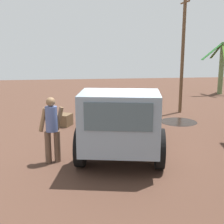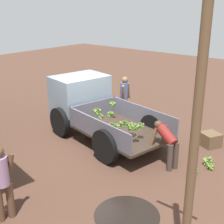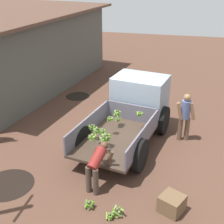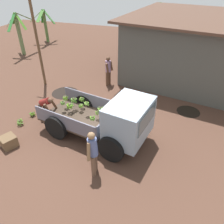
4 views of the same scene
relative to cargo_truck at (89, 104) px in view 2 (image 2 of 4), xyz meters
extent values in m
plane|color=#503428|center=(-0.39, 0.51, -1.01)|extent=(36.00, 36.00, 0.00)
cylinder|color=black|center=(-3.80, 2.84, -1.01)|extent=(1.43, 1.43, 0.01)
cube|color=#3B2C22|center=(-1.66, 0.32, -0.47)|extent=(3.20, 2.39, 0.08)
cube|color=slate|center=(-1.49, 1.21, -0.14)|extent=(2.85, 0.59, 0.59)
cube|color=slate|center=(-1.83, -0.58, -0.14)|extent=(2.85, 0.59, 0.59)
cube|color=slate|center=(-0.26, 0.05, -0.14)|extent=(0.40, 1.86, 0.59)
cube|color=#889BAD|center=(0.53, -0.10, 0.19)|extent=(1.64, 2.06, 1.41)
cube|color=#4C606B|center=(1.18, -0.23, 0.48)|extent=(0.31, 1.45, 0.62)
cylinder|color=black|center=(0.52, 0.89, -0.51)|extent=(1.02, 0.40, 1.00)
cylinder|color=black|center=(0.15, -1.02, -0.51)|extent=(1.02, 0.40, 1.00)
cylinder|color=black|center=(-1.90, 1.35, -0.51)|extent=(1.02, 0.40, 1.00)
cylinder|color=black|center=(-2.27, -0.56, -0.51)|extent=(1.02, 0.40, 1.00)
sphere|color=brown|center=(-1.78, 0.69, -0.09)|extent=(0.07, 0.07, 0.07)
cylinder|color=#4E762B|center=(-1.83, 0.73, -0.14)|extent=(0.12, 0.17, 0.12)
cylinder|color=#5B8B2C|center=(-1.81, 0.67, -0.17)|extent=(0.10, 0.14, 0.16)
cylinder|color=#5D9B2E|center=(-1.80, 0.65, -0.16)|extent=(0.15, 0.10, 0.15)
cylinder|color=olive|center=(-1.76, 0.64, -0.16)|extent=(0.16, 0.10, 0.14)
cylinder|color=#649D2B|center=(-1.72, 0.66, -0.14)|extent=(0.12, 0.17, 0.12)
cylinder|color=#4D7720|center=(-1.73, 0.70, -0.17)|extent=(0.07, 0.14, 0.16)
cylinder|color=#7EAC43|center=(-1.76, 0.74, -0.16)|extent=(0.16, 0.10, 0.15)
cylinder|color=#6D9C43|center=(-1.79, 0.76, -0.14)|extent=(0.17, 0.09, 0.12)
sphere|color=brown|center=(-0.80, -0.30, 0.15)|extent=(0.07, 0.07, 0.07)
cylinder|color=olive|center=(-0.76, -0.34, 0.10)|extent=(0.14, 0.15, 0.12)
cylinder|color=#4C8124|center=(-0.75, -0.29, 0.10)|extent=(0.07, 0.16, 0.13)
cylinder|color=#528020|center=(-0.78, -0.25, 0.09)|extent=(0.15, 0.12, 0.14)
cylinder|color=#5D971F|center=(-0.82, -0.23, 0.12)|extent=(0.17, 0.09, 0.10)
cylinder|color=#588E20|center=(-0.84, -0.28, 0.09)|extent=(0.10, 0.14, 0.15)
cylinder|color=#558C2E|center=(-0.86, -0.32, 0.11)|extent=(0.09, 0.17, 0.12)
cylinder|color=#547E28|center=(-0.84, -0.35, 0.11)|extent=(0.15, 0.13, 0.11)
cylinder|color=olive|center=(-0.80, -0.36, 0.10)|extent=(0.16, 0.07, 0.13)
sphere|color=brown|center=(-0.89, 0.40, -0.08)|extent=(0.07, 0.07, 0.07)
cylinder|color=olive|center=(-0.90, 0.35, -0.14)|extent=(0.14, 0.04, 0.13)
cylinder|color=#79AD3E|center=(-0.84, 0.37, -0.12)|extent=(0.10, 0.16, 0.10)
cylinder|color=#5B8038|center=(-0.85, 0.45, -0.12)|extent=(0.14, 0.14, 0.09)
cylinder|color=#76A742|center=(-0.90, 0.46, -0.13)|extent=(0.15, 0.06, 0.11)
cylinder|color=#50741E|center=(-0.94, 0.41, -0.14)|extent=(0.07, 0.14, 0.14)
cylinder|color=#5E9024|center=(-0.94, 0.37, -0.13)|extent=(0.11, 0.14, 0.12)
sphere|color=brown|center=(-2.17, 0.48, -0.03)|extent=(0.09, 0.09, 0.09)
cylinder|color=#5E9127|center=(-2.08, 0.45, -0.08)|extent=(0.11, 0.24, 0.13)
cylinder|color=#49821B|center=(-2.11, 0.51, -0.12)|extent=(0.13, 0.19, 0.21)
cylinder|color=olive|center=(-2.13, 0.56, -0.09)|extent=(0.23, 0.14, 0.15)
cylinder|color=#5D8B38|center=(-2.20, 0.57, -0.09)|extent=(0.23, 0.13, 0.15)
cylinder|color=#507820|center=(-2.24, 0.49, -0.12)|extent=(0.09, 0.21, 0.20)
cylinder|color=#55871B|center=(-2.25, 0.45, -0.11)|extent=(0.13, 0.22, 0.18)
cylinder|color=#81B043|center=(-2.20, 0.40, -0.10)|extent=(0.22, 0.12, 0.17)
cylinder|color=#588B1D|center=(-2.14, 0.40, -0.11)|extent=(0.22, 0.13, 0.18)
sphere|color=#4D4632|center=(-2.48, 0.47, 0.06)|extent=(0.08, 0.08, 0.08)
cylinder|color=#64A134|center=(-2.50, 0.42, -0.01)|extent=(0.16, 0.10, 0.15)
cylinder|color=#4B752A|center=(-2.45, 0.41, 0.00)|extent=(0.17, 0.10, 0.14)
cylinder|color=#537E31|center=(-2.42, 0.47, -0.01)|extent=(0.04, 0.15, 0.16)
cylinder|color=#5A7F34|center=(-2.45, 0.51, -0.02)|extent=(0.13, 0.11, 0.17)
cylinder|color=olive|center=(-2.52, 0.53, 0.01)|extent=(0.17, 0.14, 0.11)
cylinder|color=#76B048|center=(-2.54, 0.47, -0.01)|extent=(0.05, 0.16, 0.16)
sphere|color=brown|center=(-1.41, 0.54, 0.17)|extent=(0.08, 0.08, 0.08)
cylinder|color=#5A9D28|center=(-1.39, 0.59, 0.11)|extent=(0.15, 0.10, 0.15)
cylinder|color=#527A21|center=(-1.44, 0.58, 0.11)|extent=(0.13, 0.12, 0.16)
cylinder|color=#437517|center=(-1.48, 0.54, 0.13)|extent=(0.05, 0.17, 0.11)
cylinder|color=#779C46|center=(-1.45, 0.49, 0.14)|extent=(0.16, 0.13, 0.10)
cylinder|color=#76AF3E|center=(-1.38, 0.50, 0.11)|extent=(0.15, 0.12, 0.14)
cylinder|color=#56882E|center=(-1.36, 0.54, 0.12)|extent=(0.06, 0.16, 0.14)
sphere|color=#4E4632|center=(-1.84, 0.99, 0.05)|extent=(0.08, 0.08, 0.08)
cylinder|color=#4E762C|center=(-1.88, 1.05, 0.00)|extent=(0.17, 0.13, 0.13)
cylinder|color=#477B1E|center=(-1.92, 0.99, 0.01)|extent=(0.04, 0.18, 0.11)
cylinder|color=#497219|center=(-1.88, 0.94, -0.01)|extent=(0.16, 0.13, 0.14)
cylinder|color=#5A812E|center=(-1.82, 0.95, -0.02)|extent=(0.15, 0.10, 0.17)
cylinder|color=#4A891C|center=(-1.78, 0.99, -0.01)|extent=(0.04, 0.16, 0.15)
cylinder|color=#537A32|center=(-1.80, 1.04, -0.01)|extent=(0.15, 0.14, 0.15)
sphere|color=#453E2D|center=(-2.10, 0.75, 0.10)|extent=(0.08, 0.08, 0.08)
cylinder|color=#5C8A39|center=(-2.14, 0.82, 0.04)|extent=(0.20, 0.13, 0.15)
cylinder|color=olive|center=(-2.18, 0.78, 0.04)|extent=(0.12, 0.21, 0.15)
cylinder|color=#6EA03E|center=(-2.17, 0.71, 0.04)|extent=(0.13, 0.20, 0.14)
cylinder|color=#4D7525|center=(-2.14, 0.67, 0.04)|extent=(0.20, 0.13, 0.15)
cylinder|color=#517934|center=(-2.07, 0.69, 0.02)|extent=(0.18, 0.11, 0.19)
cylinder|color=#447A1D|center=(-2.04, 0.71, 0.03)|extent=(0.13, 0.19, 0.17)
cylinder|color=#537A2F|center=(-2.04, 0.77, 0.01)|extent=(0.10, 0.17, 0.19)
cylinder|color=#77A640|center=(-2.07, 0.83, 0.04)|extent=(0.21, 0.11, 0.14)
sphere|color=brown|center=(-2.52, 0.77, 0.12)|extent=(0.09, 0.09, 0.09)
cylinder|color=olive|center=(-2.58, 0.75, 0.04)|extent=(0.11, 0.19, 0.18)
cylinder|color=#78AC39|center=(-2.52, 0.72, 0.03)|extent=(0.16, 0.06, 0.19)
cylinder|color=#74AB29|center=(-2.47, 0.76, 0.03)|extent=(0.10, 0.18, 0.19)
cylinder|color=#547723|center=(-2.48, 0.84, 0.06)|extent=(0.20, 0.16, 0.14)
cylinder|color=olive|center=(-2.57, 0.82, 0.04)|extent=(0.17, 0.17, 0.17)
sphere|color=#423C2B|center=(-0.79, 0.44, 0.11)|extent=(0.09, 0.09, 0.09)
cylinder|color=#5C8424|center=(-0.74, 0.47, 0.02)|extent=(0.13, 0.18, 0.21)
cylinder|color=olive|center=(-0.79, 0.52, 0.04)|extent=(0.21, 0.06, 0.17)
cylinder|color=#5D942A|center=(-0.85, 0.46, 0.02)|extent=(0.10, 0.18, 0.21)
cylinder|color=#77A444|center=(-0.82, 0.38, 0.02)|extent=(0.19, 0.14, 0.20)
cylinder|color=#639F27|center=(-0.74, 0.40, 0.02)|extent=(0.15, 0.16, 0.21)
cylinder|color=brown|center=(-5.42, 3.44, 1.53)|extent=(0.14, 0.14, 5.08)
cylinder|color=brown|center=(-0.15, -1.85, -0.60)|extent=(0.19, 0.19, 0.82)
cylinder|color=brown|center=(-0.20, -1.62, -0.60)|extent=(0.19, 0.19, 0.82)
cylinder|color=#55669D|center=(-0.19, -1.74, 0.14)|extent=(0.39, 0.36, 0.66)
sphere|color=#8C6746|center=(-0.21, -1.74, 0.57)|extent=(0.23, 0.23, 0.23)
cylinder|color=#8C6746|center=(-0.23, -1.96, 0.11)|extent=(0.15, 0.26, 0.62)
cylinder|color=#8C6746|center=(-0.32, -1.55, 0.11)|extent=(0.15, 0.27, 0.62)
cylinder|color=#473830|center=(-3.54, 0.59, -0.62)|extent=(0.19, 0.19, 0.77)
cylinder|color=#473830|center=(-3.60, 0.38, -0.62)|extent=(0.19, 0.19, 0.77)
cylinder|color=maroon|center=(-3.31, 0.42, -0.09)|extent=(0.72, 0.45, 0.54)
sphere|color=brown|center=(-2.97, 0.32, 0.11)|extent=(0.22, 0.22, 0.22)
cylinder|color=brown|center=(-2.94, 0.51, -0.23)|extent=(0.18, 0.33, 0.57)
cylinder|color=brown|center=(-3.07, 0.15, -0.24)|extent=(0.17, 0.29, 0.57)
cylinder|color=brown|center=(-1.91, 4.42, -0.60)|extent=(0.19, 0.19, 0.81)
cylinder|color=#9E7A9F|center=(-1.89, 4.54, 0.12)|extent=(0.36, 0.36, 0.64)
cylinder|color=brown|center=(-1.86, 4.32, 0.10)|extent=(0.16, 0.27, 0.61)
sphere|color=brown|center=(-4.38, -0.17, -0.86)|extent=(0.07, 0.07, 0.07)
cylinder|color=#75AD2C|center=(-4.42, -0.15, -0.93)|extent=(0.10, 0.14, 0.15)
cylinder|color=olive|center=(-4.43, -0.19, -0.93)|extent=(0.08, 0.14, 0.15)
cylinder|color=#4E7421|center=(-4.41, -0.22, -0.92)|extent=(0.15, 0.10, 0.13)
cylinder|color=#59782C|center=(-4.38, -0.23, -0.91)|extent=(0.16, 0.05, 0.12)
cylinder|color=#62A52E|center=(-4.33, -0.21, -0.91)|extent=(0.13, 0.15, 0.11)
cylinder|color=#567531|center=(-4.33, -0.16, -0.91)|extent=(0.07, 0.16, 0.12)
cylinder|color=#48791F|center=(-4.37, -0.14, -0.93)|extent=(0.13, 0.10, 0.15)
cylinder|color=#73A13D|center=(-4.40, -0.12, -0.91)|extent=(0.16, 0.07, 0.12)
sphere|color=brown|center=(-4.24, -0.34, -0.80)|extent=(0.09, 0.09, 0.09)
cylinder|color=#76AB4A|center=(-4.17, -0.42, -0.85)|extent=(0.21, 0.20, 0.14)
cylinder|color=olive|center=(-4.17, -0.32, -0.89)|extent=(0.10, 0.20, 0.21)
cylinder|color=#789D45|center=(-4.21, -0.25, -0.87)|extent=(0.23, 0.12, 0.16)
cylinder|color=#5F9324|center=(-4.30, -0.30, -0.89)|extent=(0.16, 0.18, 0.21)
cylinder|color=olive|center=(-4.32, -0.36, -0.88)|extent=(0.10, 0.22, 0.18)
cylinder|color=#4F8524|center=(-4.25, -0.40, -0.90)|extent=(0.19, 0.07, 0.22)
sphere|color=brown|center=(-4.14, 0.40, -0.83)|extent=(0.09, 0.09, 0.09)
cylinder|color=#487528|center=(-4.15, 0.32, -0.87)|extent=(0.21, 0.07, 0.12)
cylinder|color=#579521|center=(-4.07, 0.37, -0.88)|extent=(0.14, 0.21, 0.14)
cylinder|color=#54811C|center=(-4.09, 0.43, -0.91)|extent=(0.12, 0.17, 0.19)
cylinder|color=#59802C|center=(-4.14, 0.48, -0.89)|extent=(0.20, 0.05, 0.16)
cylinder|color=olive|center=(-4.19, 0.43, -0.91)|extent=(0.13, 0.18, 0.18)
cylinder|color=#5F8A21|center=(-4.20, 0.37, -0.90)|extent=(0.14, 0.19, 0.17)
cube|color=brown|center=(-3.77, -1.59, -0.79)|extent=(0.72, 0.72, 0.44)
camera|label=1|loc=(7.56, -1.12, 2.05)|focal=50.00mm
camera|label=2|loc=(-7.11, 7.34, 3.33)|focal=50.00mm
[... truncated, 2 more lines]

